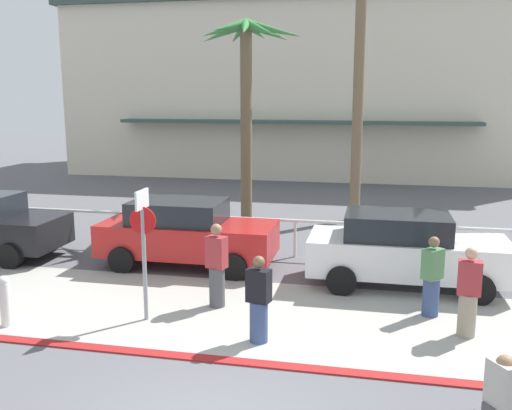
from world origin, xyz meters
TOP-DOWN VIEW (x-y plane):
  - ground_plane at (0.00, 10.00)m, footprint 80.00×80.00m
  - sidewalk_strip at (0.00, 4.20)m, footprint 44.00×4.00m
  - curb_paint at (0.00, 2.20)m, footprint 44.00×0.24m
  - building_backdrop at (-1.97, 26.72)m, footprint 25.66×10.86m
  - rail_fence at (0.00, 8.50)m, footprint 19.94×0.08m
  - stop_sign_bike_lane at (-2.19, 3.56)m, footprint 0.52×0.56m
  - bollard_1 at (-4.64, 2.72)m, footprint 0.20×0.20m
  - palm_tree_2 at (-1.95, 11.27)m, footprint 3.37×3.11m
  - palm_tree_3 at (1.33, 13.50)m, footprint 3.29×3.24m
  - car_red_1 at (-2.60, 7.14)m, footprint 4.40×2.02m
  - car_white_2 at (2.75, 6.65)m, footprint 4.40×2.02m
  - pedestrian_0 at (3.19, 4.90)m, footprint 0.46×0.47m
  - pedestrian_1 at (-1.05, 4.52)m, footprint 0.46×0.40m
  - pedestrian_2 at (3.74, 4.03)m, footprint 0.42×0.35m
  - pedestrian_3 at (0.13, 3.02)m, footprint 0.45×0.39m

SIDE VIEW (x-z plane):
  - ground_plane at x=0.00m, z-range 0.00..0.00m
  - sidewalk_strip at x=0.00m, z-range 0.00..0.02m
  - curb_paint at x=0.00m, z-range 0.00..0.03m
  - bollard_1 at x=-4.64m, z-range 0.02..1.02m
  - pedestrian_3 at x=0.13m, z-range -0.07..1.51m
  - pedestrian_0 at x=3.19m, z-range -0.07..1.55m
  - pedestrian_2 at x=3.74m, z-range -0.06..1.61m
  - pedestrian_1 at x=-1.05m, z-range -0.06..1.69m
  - rail_fence at x=0.00m, z-range 0.32..1.36m
  - car_red_1 at x=-2.60m, z-range 0.03..1.72m
  - car_white_2 at x=2.75m, z-range 0.03..1.72m
  - stop_sign_bike_lane at x=-2.19m, z-range 0.40..2.96m
  - building_backdrop at x=-1.97m, z-range 0.02..9.39m
  - palm_tree_2 at x=-1.95m, z-range 1.83..8.39m
  - palm_tree_3 at x=1.33m, z-range 1.90..10.86m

